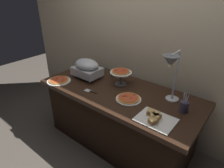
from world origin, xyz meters
TOP-DOWN VIEW (x-y plane):
  - ground_plane at (0.00, 0.00)m, footprint 8.00×8.00m
  - back_wall at (0.00, 0.50)m, footprint 4.40×0.04m
  - buffet_table at (0.00, 0.00)m, footprint 1.90×0.84m
  - chafing_dish at (-0.54, 0.02)m, footprint 0.36×0.26m
  - heat_lamp at (0.56, 0.05)m, footprint 0.15×0.34m
  - pizza_plate_front at (0.20, -0.10)m, footprint 0.27×0.27m
  - pizza_plate_center at (-0.74, -0.29)m, footprint 0.30×0.30m
  - pizza_plate_raised_stand at (-0.08, 0.14)m, footprint 0.26×0.26m
  - sandwich_platter at (0.59, -0.24)m, footprint 0.34×0.27m
  - sauce_cup_near at (-0.31, 0.28)m, footprint 0.06×0.06m
  - utensil_holder at (0.74, 0.05)m, footprint 0.08×0.08m
  - serving_spatula at (-0.24, -0.23)m, footprint 0.17×0.06m

SIDE VIEW (x-z plane):
  - ground_plane at x=0.00m, z-range 0.00..0.00m
  - buffet_table at x=0.00m, z-range 0.01..0.77m
  - serving_spatula at x=-0.24m, z-range 0.76..0.77m
  - pizza_plate_center at x=-0.74m, z-range 0.76..0.79m
  - pizza_plate_front at x=0.20m, z-range 0.76..0.79m
  - sauce_cup_near at x=-0.31m, z-range 0.76..0.79m
  - sandwich_platter at x=0.59m, z-range 0.75..0.81m
  - utensil_holder at x=0.74m, z-range 0.71..0.93m
  - chafing_dish at x=-0.54m, z-range 0.78..1.03m
  - pizza_plate_raised_stand at x=-0.08m, z-range 0.81..1.00m
  - heat_lamp at x=0.56m, z-range 0.91..1.46m
  - back_wall at x=0.00m, z-range 0.00..2.40m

